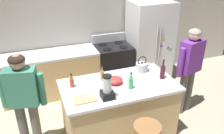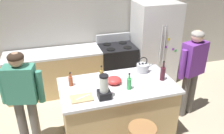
{
  "view_description": "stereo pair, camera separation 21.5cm",
  "coord_description": "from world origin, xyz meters",
  "px_view_note": "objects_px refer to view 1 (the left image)",
  "views": [
    {
      "loc": [
        -1.14,
        -2.77,
        2.67
      ],
      "look_at": [
        0.0,
        0.3,
        1.06
      ],
      "focal_mm": 37.25,
      "sensor_mm": 36.0,
      "label": 1
    },
    {
      "loc": [
        -0.94,
        -2.84,
        2.67
      ],
      "look_at": [
        0.0,
        0.3,
        1.06
      ],
      "focal_mm": 37.25,
      "sensor_mm": 36.0,
      "label": 2
    }
  ],
  "objects_px": {
    "blender_appliance": "(107,89)",
    "chef_knife": "(86,98)",
    "kitchen_island": "(119,109)",
    "stove_range": "(113,65)",
    "bottle_cooking_sauce": "(72,82)",
    "refrigerator": "(149,42)",
    "mixing_bowl": "(115,80)",
    "cutting_board": "(85,99)",
    "bottle_wine": "(163,72)",
    "bottle_vinegar": "(102,75)",
    "tea_kettle": "(142,67)",
    "person_by_island_left": "(24,97)",
    "bottle_soda": "(131,83)",
    "person_by_sink_right": "(190,64)"
  },
  "relations": [
    {
      "from": "cutting_board",
      "to": "bottle_cooking_sauce",
      "type": "bearing_deg",
      "value": 102.81
    },
    {
      "from": "bottle_wine",
      "to": "mixing_bowl",
      "type": "xyz_separation_m",
      "value": [
        -0.74,
        0.11,
        -0.07
      ]
    },
    {
      "from": "stove_range",
      "to": "cutting_board",
      "type": "distance_m",
      "value": 2.09
    },
    {
      "from": "refrigerator",
      "to": "cutting_board",
      "type": "bearing_deg",
      "value": -138.04
    },
    {
      "from": "person_by_sink_right",
      "to": "bottle_soda",
      "type": "distance_m",
      "value": 1.27
    },
    {
      "from": "refrigerator",
      "to": "bottle_cooking_sauce",
      "type": "bearing_deg",
      "value": -146.46
    },
    {
      "from": "kitchen_island",
      "to": "bottle_wine",
      "type": "distance_m",
      "value": 0.9
    },
    {
      "from": "stove_range",
      "to": "cutting_board",
      "type": "bearing_deg",
      "value": -121.2
    },
    {
      "from": "bottle_wine",
      "to": "chef_knife",
      "type": "distance_m",
      "value": 1.28
    },
    {
      "from": "stove_range",
      "to": "person_by_island_left",
      "type": "height_order",
      "value": "person_by_island_left"
    },
    {
      "from": "stove_range",
      "to": "tea_kettle",
      "type": "height_order",
      "value": "tea_kettle"
    },
    {
      "from": "bottle_wine",
      "to": "tea_kettle",
      "type": "relative_size",
      "value": 1.15
    },
    {
      "from": "blender_appliance",
      "to": "chef_knife",
      "type": "xyz_separation_m",
      "value": [
        -0.28,
        0.06,
        -0.12
      ]
    },
    {
      "from": "refrigerator",
      "to": "stove_range",
      "type": "xyz_separation_m",
      "value": [
        -0.86,
        0.02,
        -0.43
      ]
    },
    {
      "from": "blender_appliance",
      "to": "cutting_board",
      "type": "relative_size",
      "value": 1.15
    },
    {
      "from": "bottle_vinegar",
      "to": "bottle_soda",
      "type": "bearing_deg",
      "value": -51.05
    },
    {
      "from": "bottle_cooking_sauce",
      "to": "bottle_soda",
      "type": "distance_m",
      "value": 0.86
    },
    {
      "from": "blender_appliance",
      "to": "chef_knife",
      "type": "height_order",
      "value": "blender_appliance"
    },
    {
      "from": "refrigerator",
      "to": "tea_kettle",
      "type": "xyz_separation_m",
      "value": [
        -0.81,
        -1.22,
        0.09
      ]
    },
    {
      "from": "person_by_island_left",
      "to": "bottle_soda",
      "type": "xyz_separation_m",
      "value": [
        1.46,
        -0.25,
        0.06
      ]
    },
    {
      "from": "person_by_island_left",
      "to": "tea_kettle",
      "type": "height_order",
      "value": "person_by_island_left"
    },
    {
      "from": "bottle_wine",
      "to": "bottle_vinegar",
      "type": "distance_m",
      "value": 0.93
    },
    {
      "from": "bottle_vinegar",
      "to": "tea_kettle",
      "type": "height_order",
      "value": "tea_kettle"
    },
    {
      "from": "cutting_board",
      "to": "chef_knife",
      "type": "height_order",
      "value": "chef_knife"
    },
    {
      "from": "person_by_sink_right",
      "to": "blender_appliance",
      "type": "distance_m",
      "value": 1.69
    },
    {
      "from": "person_by_island_left",
      "to": "bottle_soda",
      "type": "distance_m",
      "value": 1.48
    },
    {
      "from": "stove_range",
      "to": "bottle_cooking_sauce",
      "type": "bearing_deg",
      "value": -130.28
    },
    {
      "from": "person_by_sink_right",
      "to": "bottle_cooking_sauce",
      "type": "relative_size",
      "value": 7.36
    },
    {
      "from": "mixing_bowl",
      "to": "cutting_board",
      "type": "distance_m",
      "value": 0.61
    },
    {
      "from": "stove_range",
      "to": "person_by_island_left",
      "type": "distance_m",
      "value": 2.36
    },
    {
      "from": "tea_kettle",
      "to": "cutting_board",
      "type": "bearing_deg",
      "value": -155.71
    },
    {
      "from": "blender_appliance",
      "to": "refrigerator",
      "type": "bearing_deg",
      "value": 47.81
    },
    {
      "from": "person_by_sink_right",
      "to": "bottle_cooking_sauce",
      "type": "height_order",
      "value": "person_by_sink_right"
    },
    {
      "from": "kitchen_island",
      "to": "blender_appliance",
      "type": "xyz_separation_m",
      "value": [
        -0.28,
        -0.28,
        0.6
      ]
    },
    {
      "from": "kitchen_island",
      "to": "bottle_cooking_sauce",
      "type": "distance_m",
      "value": 0.87
    },
    {
      "from": "person_by_sink_right",
      "to": "person_by_island_left",
      "type": "bearing_deg",
      "value": -179.33
    },
    {
      "from": "refrigerator",
      "to": "chef_knife",
      "type": "relative_size",
      "value": 8.09
    },
    {
      "from": "person_by_sink_right",
      "to": "cutting_board",
      "type": "height_order",
      "value": "person_by_sink_right"
    },
    {
      "from": "blender_appliance",
      "to": "tea_kettle",
      "type": "bearing_deg",
      "value": 34.82
    },
    {
      "from": "bottle_vinegar",
      "to": "cutting_board",
      "type": "height_order",
      "value": "bottle_vinegar"
    },
    {
      "from": "stove_range",
      "to": "bottle_vinegar",
      "type": "distance_m",
      "value": 1.56
    },
    {
      "from": "person_by_island_left",
      "to": "mixing_bowl",
      "type": "relative_size",
      "value": 6.82
    },
    {
      "from": "blender_appliance",
      "to": "chef_knife",
      "type": "relative_size",
      "value": 1.57
    },
    {
      "from": "bottle_wine",
      "to": "cutting_board",
      "type": "relative_size",
      "value": 1.05
    },
    {
      "from": "bottle_wine",
      "to": "bottle_vinegar",
      "type": "relative_size",
      "value": 1.34
    },
    {
      "from": "stove_range",
      "to": "bottle_vinegar",
      "type": "height_order",
      "value": "bottle_vinegar"
    },
    {
      "from": "tea_kettle",
      "to": "cutting_board",
      "type": "distance_m",
      "value": 1.21
    },
    {
      "from": "kitchen_island",
      "to": "refrigerator",
      "type": "bearing_deg",
      "value": 48.42
    },
    {
      "from": "kitchen_island",
      "to": "bottle_soda",
      "type": "height_order",
      "value": "bottle_soda"
    },
    {
      "from": "bottle_cooking_sauce",
      "to": "bottle_vinegar",
      "type": "xyz_separation_m",
      "value": [
        0.48,
        0.04,
        0.01
      ]
    }
  ]
}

